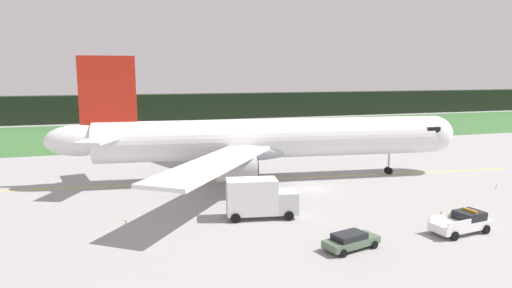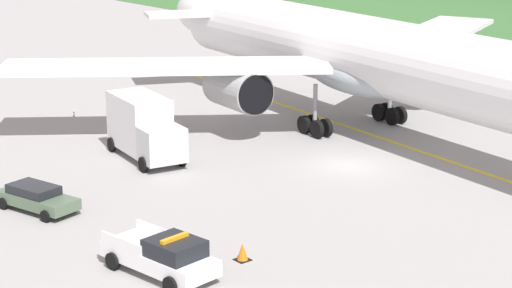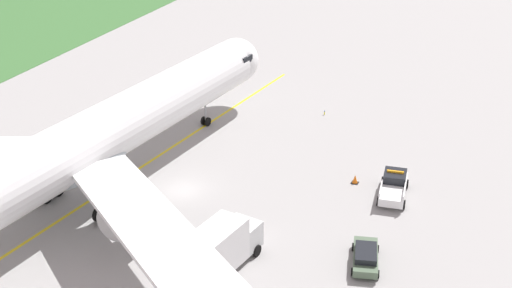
# 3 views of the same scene
# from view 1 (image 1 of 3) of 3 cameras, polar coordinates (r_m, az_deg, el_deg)

# --- Properties ---
(ground) EXTENTS (320.00, 320.00, 0.00)m
(ground) POSITION_cam_1_polar(r_m,az_deg,el_deg) (52.52, 6.95, -5.68)
(ground) COLOR #9A9896
(grass_verge) EXTENTS (320.00, 44.19, 0.04)m
(grass_verge) POSITION_cam_1_polar(r_m,az_deg,el_deg) (103.67, -5.52, 1.61)
(grass_verge) COLOR #396934
(grass_verge) RESTS_ON ground
(distant_tree_line) EXTENTS (288.00, 5.84, 7.36)m
(distant_tree_line) POSITION_cam_1_polar(r_m,az_deg,el_deg) (131.80, -8.18, 4.73)
(distant_tree_line) COLOR black
(distant_tree_line) RESTS_ON ground
(taxiway_centerline_main) EXTENTS (67.23, 8.27, 0.01)m
(taxiway_centerline_main) POSITION_cam_1_polar(r_m,az_deg,el_deg) (56.89, 1.84, -4.47)
(taxiway_centerline_main) COLOR yellow
(taxiway_centerline_main) RESTS_ON ground
(airliner) EXTENTS (51.46, 42.84, 15.23)m
(airliner) POSITION_cam_1_polar(r_m,az_deg,el_deg) (55.75, 1.02, 0.59)
(airliner) COLOR silver
(airliner) RESTS_ON ground
(ops_pickup_truck) EXTENTS (5.56, 2.85, 1.94)m
(ops_pickup_truck) POSITION_cam_1_polar(r_m,az_deg,el_deg) (41.79, 24.78, -9.04)
(ops_pickup_truck) COLOR white
(ops_pickup_truck) RESTS_ON ground
(catering_truck) EXTENTS (6.80, 3.59, 3.84)m
(catering_truck) POSITION_cam_1_polar(r_m,az_deg,el_deg) (41.52, 0.37, -6.85)
(catering_truck) COLOR silver
(catering_truck) RESTS_ON ground
(staff_car) EXTENTS (4.79, 2.82, 1.30)m
(staff_car) POSITION_cam_1_polar(r_m,az_deg,el_deg) (35.52, 11.95, -11.88)
(staff_car) COLOR #50644D
(staff_car) RESTS_ON ground
(apron_cone) EXTENTS (0.63, 0.63, 0.78)m
(apron_cone) POSITION_cam_1_polar(r_m,az_deg,el_deg) (45.00, 22.47, -8.32)
(apron_cone) COLOR black
(apron_cone) RESTS_ON ground
(taxiway_edge_light_east) EXTENTS (0.12, 0.12, 0.47)m
(taxiway_edge_light_east) POSITION_cam_1_polar(r_m,az_deg,el_deg) (59.04, 28.22, -4.81)
(taxiway_edge_light_east) COLOR yellow
(taxiway_edge_light_east) RESTS_ON ground
(taxiway_edge_light_west) EXTENTS (0.12, 0.12, 0.38)m
(taxiway_edge_light_west) POSITION_cam_1_polar(r_m,az_deg,el_deg) (41.87, -16.22, -9.52)
(taxiway_edge_light_west) COLOR yellow
(taxiway_edge_light_west) RESTS_ON ground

